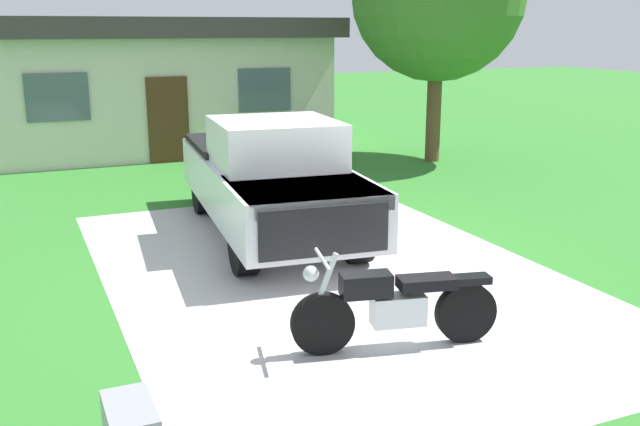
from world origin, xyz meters
TOP-DOWN VIEW (x-y plane):
  - ground_plane at (0.00, 0.00)m, footprint 80.00×80.00m
  - driveway_pad at (0.00, 0.00)m, footprint 5.78×8.85m
  - motorcycle at (-0.33, -2.41)m, footprint 2.18×0.83m
  - pickup_truck at (-0.06, 2.20)m, footprint 2.53×5.78m
  - neighbor_house at (-0.20, 11.67)m, footprint 9.60×5.60m

SIDE VIEW (x-z plane):
  - ground_plane at x=0.00m, z-range 0.00..0.00m
  - driveway_pad at x=0.00m, z-range 0.00..0.01m
  - motorcycle at x=-0.33m, z-range -0.07..1.02m
  - pickup_truck at x=-0.06m, z-range 0.00..1.90m
  - neighbor_house at x=-0.20m, z-range 0.04..3.54m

